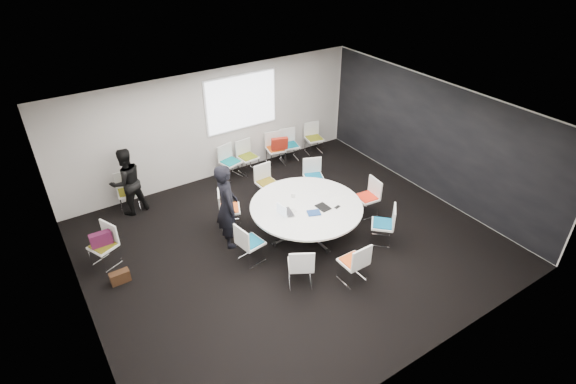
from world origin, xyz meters
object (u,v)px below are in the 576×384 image
chair_ring_h (382,231)px  chair_ring_d (229,215)px  chair_ring_b (313,183)px  person_back (127,182)px  chair_ring_e (250,249)px  chair_ring_f (301,272)px  chair_ring_a (366,204)px  chair_back_c (275,155)px  cup (293,195)px  maroon_bag (101,239)px  conference_table (306,212)px  chair_ring_g (353,269)px  chair_back_a (231,168)px  chair_back_d (290,151)px  chair_spare_left (106,253)px  person_main (227,206)px  chair_back_b (248,163)px  laptop (291,212)px  brown_bag (120,277)px  chair_back_e (314,144)px  chair_person_back (129,198)px  chair_ring_c (267,189)px

chair_ring_h → chair_ring_d: bearing=91.3°
chair_ring_b → person_back: size_ratio=0.55×
chair_ring_h → chair_ring_b: bearing=46.1°
chair_ring_e → chair_ring_f: same height
chair_ring_a → chair_back_c: size_ratio=1.00×
person_back → cup: (2.84, -2.47, -0.03)m
chair_ring_e → maroon_bag: bearing=-130.5°
conference_table → chair_ring_g: bearing=-93.1°
chair_back_a → chair_back_d: (1.82, -0.02, 0.00)m
conference_table → chair_ring_d: (-1.24, 1.15, -0.28)m
chair_ring_g → cup: (0.04, 2.09, 0.50)m
chair_spare_left → cup: 3.95m
person_main → person_back: size_ratio=1.15×
chair_back_d → chair_ring_d: bearing=46.1°
person_main → cup: 1.48m
chair_back_b → person_main: person_main is taller
chair_ring_d → chair_ring_h: size_ratio=1.00×
chair_ring_b → laptop: (-1.51, -1.28, 0.47)m
person_main → brown_bag: bearing=102.2°
chair_ring_a → brown_bag: chair_ring_a is taller
chair_back_d → chair_back_e: size_ratio=1.00×
chair_ring_e → chair_back_a: same height
chair_ring_g → chair_back_e: 5.31m
chair_back_b → chair_spare_left: size_ratio=1.00×
chair_ring_h → laptop: (-1.59, 1.07, 0.47)m
chair_back_e → chair_person_back: bearing=10.8°
chair_back_c → brown_bag: bearing=37.1°
chair_back_e → chair_person_back: same height
chair_ring_e → cup: (1.38, 0.55, 0.50)m
chair_back_d → person_main: size_ratio=0.48×
chair_ring_b → person_back: (-3.99, 1.64, 0.53)m
chair_ring_b → chair_back_a: bearing=-31.1°
chair_ring_c → brown_bag: 3.92m
chair_ring_d → chair_person_back: (-1.64, 1.90, 0.00)m
chair_back_b → chair_back_c: (0.86, -0.00, 0.00)m
person_main → chair_back_c: bearing=-34.0°
chair_back_a → chair_back_d: bearing=165.5°
chair_ring_g → chair_ring_d: bearing=111.5°
chair_back_c → brown_bag: 5.46m
chair_ring_c → chair_back_a: bearing=-82.9°
chair_ring_b → chair_person_back: 4.38m
chair_ring_f → chair_spare_left: size_ratio=1.00×
conference_table → chair_back_c: size_ratio=2.68×
chair_ring_e → laptop: 1.13m
chair_back_a → chair_back_d: 1.82m
chair_back_d → person_main: bearing=50.3°
chair_ring_a → laptop: bearing=92.3°
chair_ring_c → chair_ring_b: bearing=157.6°
conference_table → chair_back_a: (-0.25, 3.06, -0.28)m
chair_back_b → chair_spare_left: 4.46m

